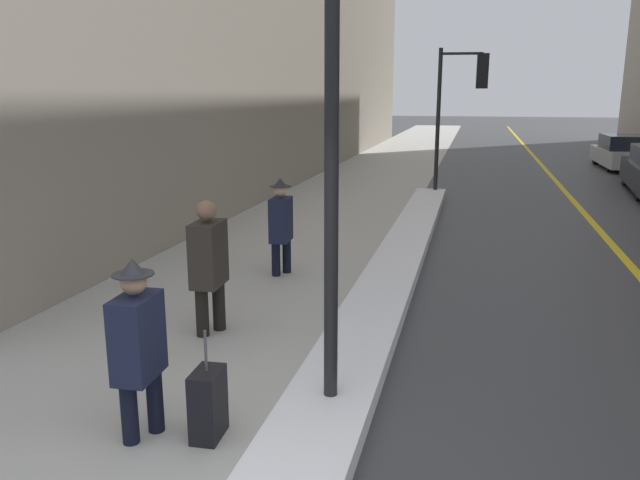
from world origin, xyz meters
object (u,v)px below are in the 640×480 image
(pedestrian_in_fedora, at_px, (281,223))
(parked_car_silver, at_px, (625,153))
(pedestrian_in_glasses, at_px, (138,343))
(rolling_suitcase, at_px, (208,405))
(traffic_light_near, at_px, (465,90))
(pedestrian_with_shoulder_bag, at_px, (209,261))
(lamp_post, at_px, (332,31))

(pedestrian_in_fedora, height_order, parked_car_silver, pedestrian_in_fedora)
(pedestrian_in_glasses, relative_size, rolling_suitcase, 1.62)
(pedestrian_in_glasses, height_order, parked_car_silver, pedestrian_in_glasses)
(pedestrian_in_glasses, height_order, pedestrian_in_fedora, pedestrian_in_glasses)
(traffic_light_near, distance_m, pedestrian_in_fedora, 9.07)
(pedestrian_in_fedora, xyz_separation_m, rolling_suitcase, (0.86, -4.74, -0.54))
(pedestrian_in_glasses, relative_size, pedestrian_with_shoulder_bag, 0.96)
(pedestrian_with_shoulder_bag, bearing_deg, parked_car_silver, 153.76)
(traffic_light_near, distance_m, pedestrian_in_glasses, 13.67)
(pedestrian_in_fedora, relative_size, rolling_suitcase, 1.62)
(pedestrian_in_glasses, bearing_deg, pedestrian_in_fedora, -178.92)
(traffic_light_near, relative_size, pedestrian_in_fedora, 2.59)
(traffic_light_near, bearing_deg, rolling_suitcase, -101.35)
(lamp_post, xyz_separation_m, traffic_light_near, (0.76, 12.59, -0.38))
(lamp_post, relative_size, parked_car_silver, 1.27)
(rolling_suitcase, bearing_deg, lamp_post, 122.36)
(traffic_light_near, xyz_separation_m, parked_car_silver, (5.92, 8.53, -2.28))
(lamp_post, xyz_separation_m, rolling_suitcase, (-0.89, -0.63, -2.96))
(traffic_light_near, distance_m, pedestrian_with_shoulder_bag, 11.51)
(traffic_light_near, height_order, pedestrian_with_shoulder_bag, traffic_light_near)
(pedestrian_in_glasses, bearing_deg, pedestrian_with_shoulder_bag, -172.96)
(pedestrian_with_shoulder_bag, relative_size, pedestrian_in_fedora, 1.05)
(pedestrian_in_glasses, distance_m, parked_car_silver, 23.33)
(traffic_light_near, height_order, parked_car_silver, traffic_light_near)
(pedestrian_in_glasses, height_order, pedestrian_with_shoulder_bag, pedestrian_with_shoulder_bag)
(pedestrian_in_glasses, bearing_deg, traffic_light_near, 167.97)
(lamp_post, relative_size, pedestrian_with_shoulder_bag, 3.43)
(pedestrian_with_shoulder_bag, distance_m, rolling_suitcase, 2.44)
(pedestrian_in_fedora, bearing_deg, rolling_suitcase, 7.45)
(pedestrian_in_glasses, xyz_separation_m, parked_car_silver, (8.10, 21.87, -0.25))
(rolling_suitcase, bearing_deg, pedestrian_in_glasses, -79.38)
(lamp_post, bearing_deg, pedestrian_in_glasses, -152.06)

